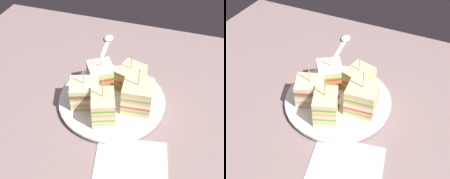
# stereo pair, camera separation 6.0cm
# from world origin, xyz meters

# --- Properties ---
(ground_plane) EXTENTS (1.05, 0.78, 0.02)m
(ground_plane) POSITION_xyz_m (0.00, 0.00, -0.01)
(ground_plane) COLOR gray
(plate) EXTENTS (0.26, 0.26, 0.01)m
(plate) POSITION_xyz_m (0.00, 0.00, 0.01)
(plate) COLOR white
(plate) RESTS_ON ground_plane
(sandwich_wedge_0) EXTENTS (0.07, 0.08, 0.10)m
(sandwich_wedge_0) POSITION_xyz_m (0.03, 0.06, 0.04)
(sandwich_wedge_0) COLOR beige
(sandwich_wedge_0) RESTS_ON plate
(sandwich_wedge_1) EXTENTS (0.09, 0.09, 0.09)m
(sandwich_wedge_1) POSITION_xyz_m (-0.04, 0.05, 0.04)
(sandwich_wedge_1) COLOR beige
(sandwich_wedge_1) RESTS_ON plate
(sandwich_wedge_2) EXTENTS (0.08, 0.08, 0.11)m
(sandwich_wedge_2) POSITION_xyz_m (-0.06, -0.03, 0.04)
(sandwich_wedge_2) COLOR beige
(sandwich_wedge_2) RESTS_ON plate
(sandwich_wedge_3) EXTENTS (0.07, 0.08, 0.11)m
(sandwich_wedge_3) POSITION_xyz_m (0.00, -0.06, 0.05)
(sandwich_wedge_3) COLOR beige
(sandwich_wedge_3) RESTS_ON plate
(sandwich_wedge_4) EXTENTS (0.07, 0.07, 0.12)m
(sandwich_wedge_4) POSITION_xyz_m (0.06, -0.01, 0.05)
(sandwich_wedge_4) COLOR #D1B47C
(sandwich_wedge_4) RESTS_ON plate
(spoon) EXTENTS (0.03, 0.15, 0.01)m
(spoon) POSITION_xyz_m (-0.10, 0.25, 0.00)
(spoon) COLOR silver
(spoon) RESTS_ON ground_plane
(napkin) EXTENTS (0.17, 0.14, 0.01)m
(napkin) POSITION_xyz_m (0.09, -0.15, 0.00)
(napkin) COLOR white
(napkin) RESTS_ON ground_plane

